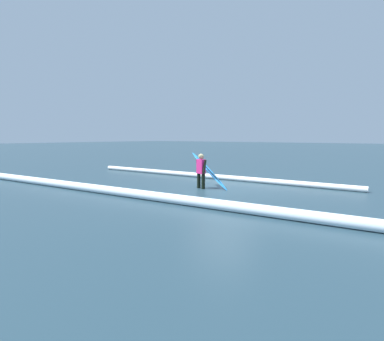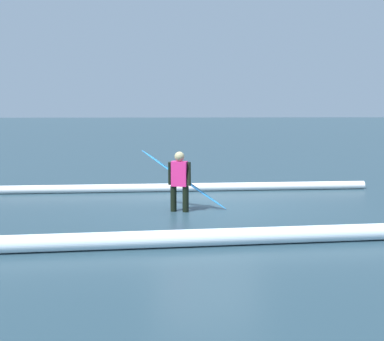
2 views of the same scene
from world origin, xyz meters
name	(u,v)px [view 1 (image 1 of 2)]	position (x,y,z in m)	size (l,w,h in m)	color
ground_plane	(223,188)	(0.00, 0.00, 0.00)	(175.32, 175.32, 0.00)	#253D4A
surfer	(201,169)	(0.67, 0.53, 0.75)	(0.50, 0.31, 1.35)	black
surfboard	(209,171)	(0.56, 0.15, 0.67)	(2.01, 0.64, 1.37)	#268CE5
wave_crest_foreground	(205,176)	(2.33, -2.11, 0.11)	(0.22, 0.22, 14.01)	white
wave_crest_midground	(121,192)	(1.85, 3.49, 0.15)	(0.29, 0.29, 16.60)	white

